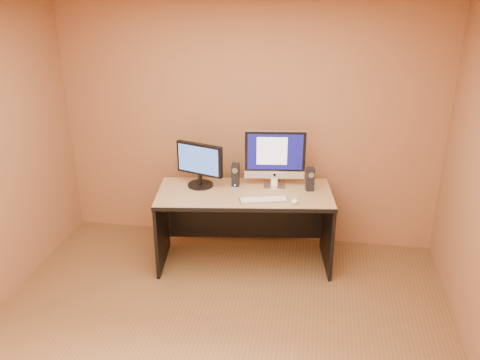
{
  "coord_description": "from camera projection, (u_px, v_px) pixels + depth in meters",
  "views": [
    {
      "loc": [
        0.72,
        -3.07,
        2.79
      ],
      "look_at": [
        0.03,
        1.31,
        0.96
      ],
      "focal_mm": 38.0,
      "sensor_mm": 36.0,
      "label": 1
    }
  ],
  "objects": [
    {
      "name": "floor",
      "position": [
        210.0,
        355.0,
        3.97
      ],
      "size": [
        4.0,
        4.0,
        0.0
      ],
      "primitive_type": "plane",
      "color": "brown",
      "rests_on": "ground"
    },
    {
      "name": "walls",
      "position": [
        206.0,
        205.0,
        3.48
      ],
      "size": [
        4.0,
        4.0,
        2.6
      ],
      "primitive_type": null,
      "color": "#905F3A",
      "rests_on": "ground"
    },
    {
      "name": "ceiling",
      "position": [
        201.0,
        5.0,
        2.98
      ],
      "size": [
        4.0,
        4.0,
        0.0
      ],
      "primitive_type": "plane",
      "color": "white",
      "rests_on": "walls"
    },
    {
      "name": "desk",
      "position": [
        244.0,
        228.0,
        5.1
      ],
      "size": [
        1.78,
        0.96,
        0.79
      ],
      "primitive_type": null,
      "rotation": [
        0.0,
        0.0,
        0.13
      ],
      "color": "tan",
      "rests_on": "ground"
    },
    {
      "name": "imac",
      "position": [
        275.0,
        159.0,
        4.98
      ],
      "size": [
        0.63,
        0.29,
        0.58
      ],
      "primitive_type": null,
      "rotation": [
        0.0,
        0.0,
        0.12
      ],
      "color": "silver",
      "rests_on": "desk"
    },
    {
      "name": "second_monitor",
      "position": [
        200.0,
        165.0,
        5.01
      ],
      "size": [
        0.56,
        0.4,
        0.45
      ],
      "primitive_type": null,
      "rotation": [
        0.0,
        0.0,
        -0.33
      ],
      "color": "black",
      "rests_on": "desk"
    },
    {
      "name": "speaker_left",
      "position": [
        235.0,
        175.0,
        5.06
      ],
      "size": [
        0.07,
        0.08,
        0.23
      ],
      "primitive_type": null,
      "rotation": [
        0.0,
        0.0,
        0.01
      ],
      "color": "black",
      "rests_on": "desk"
    },
    {
      "name": "speaker_right",
      "position": [
        310.0,
        179.0,
        4.95
      ],
      "size": [
        0.09,
        0.09,
        0.23
      ],
      "primitive_type": null,
      "rotation": [
        0.0,
        0.0,
        0.25
      ],
      "color": "black",
      "rests_on": "desk"
    },
    {
      "name": "keyboard",
      "position": [
        264.0,
        200.0,
        4.77
      ],
      "size": [
        0.47,
        0.24,
        0.02
      ],
      "primitive_type": "cube",
      "rotation": [
        0.0,
        0.0,
        0.27
      ],
      "color": "#BABABE",
      "rests_on": "desk"
    },
    {
      "name": "mouse",
      "position": [
        295.0,
        201.0,
        4.72
      ],
      "size": [
        0.06,
        0.11,
        0.04
      ],
      "primitive_type": "ellipsoid",
      "rotation": [
        0.0,
        0.0,
        0.01
      ],
      "color": "white",
      "rests_on": "desk"
    },
    {
      "name": "cable_a",
      "position": [
        280.0,
        182.0,
        5.18
      ],
      "size": [
        0.11,
        0.21,
        0.01
      ],
      "primitive_type": "cylinder",
      "rotation": [
        1.57,
        0.0,
        0.47
      ],
      "color": "black",
      "rests_on": "desk"
    },
    {
      "name": "cable_b",
      "position": [
        272.0,
        182.0,
        5.17
      ],
      "size": [
        0.08,
        0.18,
        0.01
      ],
      "primitive_type": "cylinder",
      "rotation": [
        1.57,
        0.0,
        -0.41
      ],
      "color": "black",
      "rests_on": "desk"
    }
  ]
}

